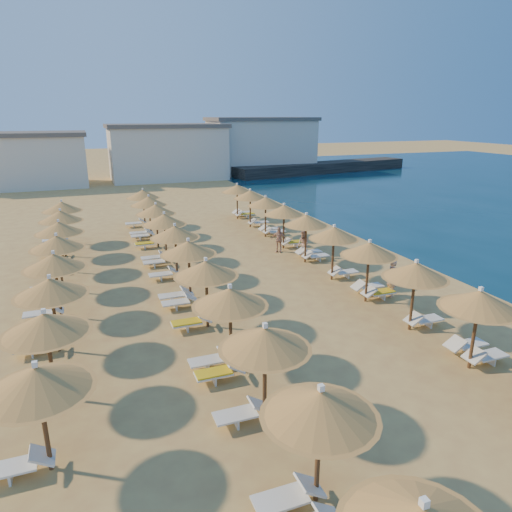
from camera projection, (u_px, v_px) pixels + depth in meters
name	position (u px, v px, depth m)	size (l,w,h in m)	color
ground	(288.00, 307.00, 21.13)	(220.00, 220.00, 0.00)	tan
jetty	(324.00, 167.00, 69.75)	(30.00, 4.00, 1.50)	black
hotel_blocks	(167.00, 151.00, 62.18)	(48.14, 11.90, 8.10)	beige
parasol_row_east	(334.00, 234.00, 23.86)	(2.66, 34.69, 3.05)	brown
parasol_row_west	(188.00, 249.00, 21.24)	(2.66, 34.69, 3.05)	brown
parasol_row_inland	(56.00, 252.00, 20.72)	(2.66, 25.08, 3.05)	brown
loungers	(228.00, 286.00, 22.76)	(16.56, 33.56, 0.66)	silver
beachgoer_b	(303.00, 244.00, 28.28)	(0.80, 0.62, 1.64)	tan
beachgoer_a	(391.00, 278.00, 22.10)	(0.68, 0.45, 1.86)	tan
beachgoer_c	(279.00, 240.00, 29.29)	(0.97, 0.40, 1.65)	tan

